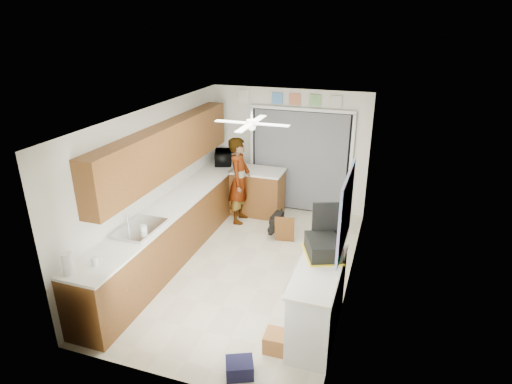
% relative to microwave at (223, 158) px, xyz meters
% --- Properties ---
extents(floor, '(5.00, 5.00, 0.00)m').
position_rel_microwave_xyz_m(floor, '(1.30, -2.15, -1.08)').
color(floor, beige).
rests_on(floor, ground).
extents(ceiling, '(5.00, 5.00, 0.00)m').
position_rel_microwave_xyz_m(ceiling, '(1.30, -2.15, 1.42)').
color(ceiling, white).
rests_on(ceiling, ground).
extents(wall_back, '(3.20, 0.00, 3.20)m').
position_rel_microwave_xyz_m(wall_back, '(1.30, 0.35, 0.17)').
color(wall_back, silver).
rests_on(wall_back, ground).
extents(wall_front, '(3.20, 0.00, 3.20)m').
position_rel_microwave_xyz_m(wall_front, '(1.30, -4.65, 0.17)').
color(wall_front, silver).
rests_on(wall_front, ground).
extents(wall_left, '(0.00, 5.00, 5.00)m').
position_rel_microwave_xyz_m(wall_left, '(-0.30, -2.15, 0.17)').
color(wall_left, silver).
rests_on(wall_left, ground).
extents(wall_right, '(0.00, 5.00, 5.00)m').
position_rel_microwave_xyz_m(wall_right, '(2.90, -2.15, 0.17)').
color(wall_right, silver).
rests_on(wall_right, ground).
extents(left_base_cabinets, '(0.60, 4.80, 0.90)m').
position_rel_microwave_xyz_m(left_base_cabinets, '(-0.00, -2.15, -0.63)').
color(left_base_cabinets, brown).
rests_on(left_base_cabinets, floor).
extents(left_countertop, '(0.62, 4.80, 0.04)m').
position_rel_microwave_xyz_m(left_countertop, '(0.01, -2.15, -0.16)').
color(left_countertop, white).
rests_on(left_countertop, left_base_cabinets).
extents(upper_cabinets, '(0.32, 4.00, 0.80)m').
position_rel_microwave_xyz_m(upper_cabinets, '(-0.14, -1.95, 0.72)').
color(upper_cabinets, brown).
rests_on(upper_cabinets, wall_left).
extents(sink_basin, '(0.50, 0.76, 0.06)m').
position_rel_microwave_xyz_m(sink_basin, '(0.01, -3.15, -0.12)').
color(sink_basin, silver).
rests_on(sink_basin, left_countertop).
extents(faucet, '(0.03, 0.03, 0.22)m').
position_rel_microwave_xyz_m(faucet, '(-0.18, -3.15, -0.03)').
color(faucet, silver).
rests_on(faucet, left_countertop).
extents(peninsula_base, '(1.00, 0.60, 0.90)m').
position_rel_microwave_xyz_m(peninsula_base, '(0.80, -0.15, -0.63)').
color(peninsula_base, brown).
rests_on(peninsula_base, floor).
extents(peninsula_top, '(1.04, 0.64, 0.04)m').
position_rel_microwave_xyz_m(peninsula_top, '(0.80, -0.15, -0.16)').
color(peninsula_top, white).
rests_on(peninsula_top, peninsula_base).
extents(back_opening_recess, '(2.00, 0.06, 2.10)m').
position_rel_microwave_xyz_m(back_opening_recess, '(1.55, 0.32, -0.03)').
color(back_opening_recess, black).
rests_on(back_opening_recess, wall_back).
extents(curtain_panel, '(1.90, 0.03, 2.05)m').
position_rel_microwave_xyz_m(curtain_panel, '(1.55, 0.28, -0.03)').
color(curtain_panel, slate).
rests_on(curtain_panel, wall_back).
extents(door_trim_left, '(0.06, 0.04, 2.10)m').
position_rel_microwave_xyz_m(door_trim_left, '(0.53, 0.29, -0.03)').
color(door_trim_left, white).
rests_on(door_trim_left, wall_back).
extents(door_trim_right, '(0.06, 0.04, 2.10)m').
position_rel_microwave_xyz_m(door_trim_right, '(2.57, 0.29, -0.03)').
color(door_trim_right, white).
rests_on(door_trim_right, wall_back).
extents(door_trim_head, '(2.10, 0.04, 0.06)m').
position_rel_microwave_xyz_m(door_trim_head, '(1.55, 0.29, 1.04)').
color(door_trim_head, white).
rests_on(door_trim_head, wall_back).
extents(header_frame_1, '(0.22, 0.02, 0.22)m').
position_rel_microwave_xyz_m(header_frame_1, '(1.05, 0.32, 1.22)').
color(header_frame_1, '#4F8BD4').
rests_on(header_frame_1, wall_back).
extents(header_frame_2, '(0.22, 0.02, 0.22)m').
position_rel_microwave_xyz_m(header_frame_2, '(1.40, 0.32, 1.22)').
color(header_frame_2, '#CA704B').
rests_on(header_frame_2, wall_back).
extents(header_frame_3, '(0.22, 0.02, 0.22)m').
position_rel_microwave_xyz_m(header_frame_3, '(1.80, 0.32, 1.22)').
color(header_frame_3, '#72AC62').
rests_on(header_frame_3, wall_back).
extents(header_frame_4, '(0.22, 0.02, 0.22)m').
position_rel_microwave_xyz_m(header_frame_4, '(2.20, 0.32, 1.22)').
color(header_frame_4, beige).
rests_on(header_frame_4, wall_back).
extents(route66_sign, '(0.22, 0.02, 0.26)m').
position_rel_microwave_xyz_m(route66_sign, '(0.35, 0.32, 1.22)').
color(route66_sign, silver).
rests_on(route66_sign, wall_back).
extents(right_counter_base, '(0.50, 1.40, 0.90)m').
position_rel_microwave_xyz_m(right_counter_base, '(2.65, -3.35, -0.63)').
color(right_counter_base, white).
rests_on(right_counter_base, floor).
extents(right_counter_top, '(0.54, 1.44, 0.04)m').
position_rel_microwave_xyz_m(right_counter_top, '(2.64, -3.35, -0.16)').
color(right_counter_top, white).
rests_on(right_counter_top, right_counter_base).
extents(abstract_painting, '(0.03, 1.15, 0.95)m').
position_rel_microwave_xyz_m(abstract_painting, '(2.88, -3.15, 0.57)').
color(abstract_painting, '#EF58B6').
rests_on(abstract_painting, wall_right).
extents(ceiling_fan, '(1.14, 1.14, 0.24)m').
position_rel_microwave_xyz_m(ceiling_fan, '(1.30, -1.95, 1.24)').
color(ceiling_fan, white).
rests_on(ceiling_fan, ceiling).
extents(microwave, '(0.49, 0.59, 0.28)m').
position_rel_microwave_xyz_m(microwave, '(0.00, 0.00, 0.00)').
color(microwave, black).
rests_on(microwave, left_countertop).
extents(jar_a, '(0.11, 0.11, 0.13)m').
position_rel_microwave_xyz_m(jar_a, '(0.13, -3.24, -0.08)').
color(jar_a, silver).
rests_on(jar_a, left_countertop).
extents(jar_b, '(0.09, 0.09, 0.11)m').
position_rel_microwave_xyz_m(jar_b, '(0.02, -4.16, -0.08)').
color(jar_b, silver).
rests_on(jar_b, left_countertop).
extents(paper_towel_roll, '(0.15, 0.15, 0.28)m').
position_rel_microwave_xyz_m(paper_towel_roll, '(-0.16, -4.40, -0.00)').
color(paper_towel_roll, white).
rests_on(paper_towel_roll, left_countertop).
extents(suitcase, '(0.56, 0.63, 0.22)m').
position_rel_microwave_xyz_m(suitcase, '(2.62, -3.02, -0.03)').
color(suitcase, black).
rests_on(suitcase, right_counter_top).
extents(suitcase_rim, '(0.63, 0.71, 0.02)m').
position_rel_microwave_xyz_m(suitcase_rim, '(2.62, -3.02, -0.14)').
color(suitcase_rim, yellow).
rests_on(suitcase_rim, suitcase).
extents(suitcase_lid, '(0.40, 0.19, 0.50)m').
position_rel_microwave_xyz_m(suitcase_lid, '(2.62, -2.73, 0.22)').
color(suitcase_lid, black).
rests_on(suitcase_lid, suitcase).
extents(cardboard_box, '(0.38, 0.29, 0.23)m').
position_rel_microwave_xyz_m(cardboard_box, '(2.30, -3.83, -0.96)').
color(cardboard_box, '#985A2F').
rests_on(cardboard_box, floor).
extents(navy_crate, '(0.39, 0.36, 0.19)m').
position_rel_microwave_xyz_m(navy_crate, '(1.97, -4.35, -0.98)').
color(navy_crate, '#161637').
rests_on(navy_crate, floor).
extents(cabinet_door_panel, '(0.37, 0.19, 0.52)m').
position_rel_microwave_xyz_m(cabinet_door_panel, '(1.65, -1.20, -0.82)').
color(cabinet_door_panel, brown).
rests_on(cabinet_door_panel, floor).
extents(man, '(0.46, 0.65, 1.70)m').
position_rel_microwave_xyz_m(man, '(0.58, -0.60, -0.23)').
color(man, white).
rests_on(man, floor).
extents(dog, '(0.27, 0.56, 0.43)m').
position_rel_microwave_xyz_m(dog, '(1.42, -0.88, -0.86)').
color(dog, black).
rests_on(dog, floor).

